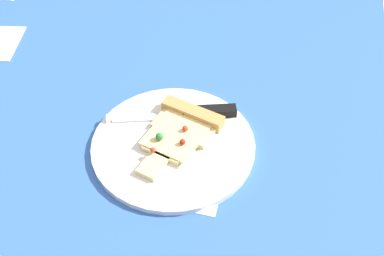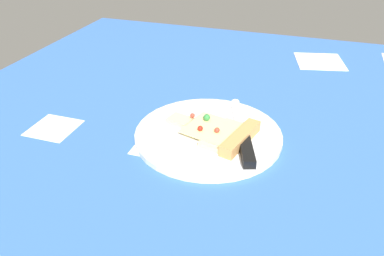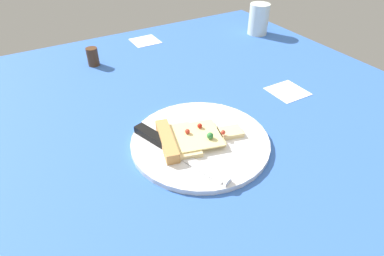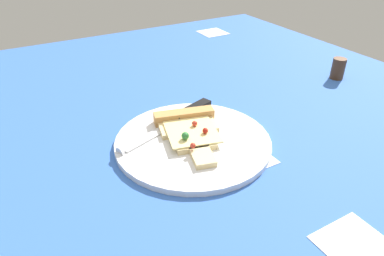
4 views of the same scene
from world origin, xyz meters
The scene contains 5 objects.
ground_plane centered at (-0.02, -0.01, -1.50)cm, with size 139.63×139.63×3.00cm.
plate centered at (-0.60, 6.10, 0.56)cm, with size 28.86×28.86×1.11cm, color silver.
pizza_slice centered at (-1.26, 3.62, 1.91)cm, with size 13.43×18.83×2.68cm.
knife centered at (-0.85, -0.82, 1.72)cm, with size 23.43×9.60×2.45cm.
napkin centered at (48.06, -13.31, 0.20)cm, with size 13.00×13.00×0.40cm, color white.
Camera 2 is at (-61.44, -10.55, 40.50)cm, focal length 35.42 mm.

